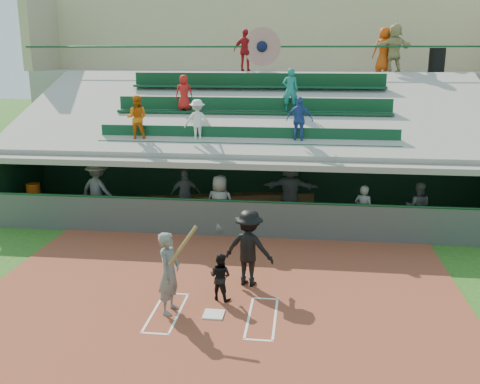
# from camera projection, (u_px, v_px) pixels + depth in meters

# --- Properties ---
(ground) EXTENTS (100.00, 100.00, 0.00)m
(ground) POSITION_uv_depth(u_px,v_px,m) (214.00, 316.00, 11.29)
(ground) COLOR #275718
(ground) RESTS_ON ground
(dirt_slab) EXTENTS (11.00, 9.00, 0.02)m
(dirt_slab) POSITION_uv_depth(u_px,v_px,m) (217.00, 305.00, 11.77)
(dirt_slab) COLOR brown
(dirt_slab) RESTS_ON ground
(home_plate) EXTENTS (0.43, 0.43, 0.03)m
(home_plate) POSITION_uv_depth(u_px,v_px,m) (214.00, 314.00, 11.28)
(home_plate) COLOR silver
(home_plate) RESTS_ON dirt_slab
(batters_box_chalk) EXTENTS (2.65, 1.85, 0.01)m
(batters_box_chalk) POSITION_uv_depth(u_px,v_px,m) (214.00, 315.00, 11.28)
(batters_box_chalk) COLOR silver
(batters_box_chalk) RESTS_ON dirt_slab
(dugout_floor) EXTENTS (16.00, 3.50, 0.04)m
(dugout_floor) POSITION_uv_depth(u_px,v_px,m) (248.00, 219.00, 17.77)
(dugout_floor) COLOR gray
(dugout_floor) RESTS_ON ground
(concourse_slab) EXTENTS (20.00, 3.00, 4.60)m
(concourse_slab) POSITION_uv_depth(u_px,v_px,m) (264.00, 124.00, 23.66)
(concourse_slab) COLOR gray
(concourse_slab) RESTS_ON ground
(grandstand) EXTENTS (20.40, 10.40, 7.80)m
(grandstand) POSITION_uv_depth(u_px,v_px,m) (258.00, 135.00, 20.80)
(grandstand) COLOR #484D48
(grandstand) RESTS_ON ground
(batter_at_plate) EXTENTS (0.89, 0.78, 1.95)m
(batter_at_plate) POSITION_uv_depth(u_px,v_px,m) (169.00, 272.00, 11.21)
(batter_at_plate) COLOR #585A55
(batter_at_plate) RESTS_ON dirt_slab
(catcher) EXTENTS (0.64, 0.57, 1.08)m
(catcher) POSITION_uv_depth(u_px,v_px,m) (220.00, 277.00, 11.89)
(catcher) COLOR black
(catcher) RESTS_ON dirt_slab
(home_umpire) EXTENTS (1.32, 0.95, 1.84)m
(home_umpire) POSITION_uv_depth(u_px,v_px,m) (249.00, 248.00, 12.57)
(home_umpire) COLOR black
(home_umpire) RESTS_ON dirt_slab
(dugout_bench) EXTENTS (15.94, 4.60, 0.49)m
(dugout_bench) POSITION_uv_depth(u_px,v_px,m) (256.00, 201.00, 18.97)
(dugout_bench) COLOR olive
(dugout_bench) RESTS_ON dugout_floor
(white_table) EXTENTS (0.90, 0.77, 0.67)m
(white_table) POSITION_uv_depth(u_px,v_px,m) (38.00, 206.00, 18.03)
(white_table) COLOR white
(white_table) RESTS_ON dugout_floor
(water_cooler) EXTENTS (0.44, 0.44, 0.44)m
(water_cooler) POSITION_uv_depth(u_px,v_px,m) (33.00, 190.00, 17.83)
(water_cooler) COLOR #C34C0B
(water_cooler) RESTS_ON white_table
(dugout_player_a) EXTENTS (1.44, 1.10, 1.97)m
(dugout_player_a) POSITION_uv_depth(u_px,v_px,m) (98.00, 190.00, 17.46)
(dugout_player_a) COLOR #5D615B
(dugout_player_a) RESTS_ON dugout_floor
(dugout_player_b) EXTENTS (1.06, 0.66, 1.68)m
(dugout_player_b) POSITION_uv_depth(u_px,v_px,m) (186.00, 194.00, 17.48)
(dugout_player_b) COLOR #61635E
(dugout_player_b) RESTS_ON dugout_floor
(dugout_player_c) EXTENTS (0.96, 0.70, 1.80)m
(dugout_player_c) POSITION_uv_depth(u_px,v_px,m) (220.00, 204.00, 16.14)
(dugout_player_c) COLOR #565853
(dugout_player_c) RESTS_ON dugout_floor
(dugout_player_d) EXTENTS (1.85, 0.68, 1.97)m
(dugout_player_d) POSITION_uv_depth(u_px,v_px,m) (290.00, 189.00, 17.54)
(dugout_player_d) COLOR #5F625D
(dugout_player_d) RESTS_ON dugout_floor
(dugout_player_e) EXTENTS (0.68, 0.59, 1.56)m
(dugout_player_e) POSITION_uv_depth(u_px,v_px,m) (363.00, 211.00, 15.92)
(dugout_player_e) COLOR #5F615C
(dugout_player_e) RESTS_ON dugout_floor
(dugout_player_f) EXTENTS (0.86, 0.73, 1.55)m
(dugout_player_f) POSITION_uv_depth(u_px,v_px,m) (418.00, 207.00, 16.33)
(dugout_player_f) COLOR #575A55
(dugout_player_f) RESTS_ON dugout_floor
(trash_bin) EXTENTS (0.64, 0.64, 0.95)m
(trash_bin) POSITION_uv_depth(u_px,v_px,m) (437.00, 60.00, 21.51)
(trash_bin) COLOR black
(trash_bin) RESTS_ON concourse_slab
(concourse_staff_a) EXTENTS (1.01, 0.47, 1.69)m
(concourse_staff_a) POSITION_uv_depth(u_px,v_px,m) (246.00, 51.00, 21.56)
(concourse_staff_a) COLOR red
(concourse_staff_a) RESTS_ON concourse_slab
(concourse_staff_b) EXTENTS (0.95, 0.71, 1.77)m
(concourse_staff_b) POSITION_uv_depth(u_px,v_px,m) (384.00, 50.00, 21.47)
(concourse_staff_b) COLOR #D1450C
(concourse_staff_b) RESTS_ON concourse_slab
(concourse_staff_c) EXTENTS (1.84, 1.24, 1.90)m
(concourse_staff_c) POSITION_uv_depth(u_px,v_px,m) (394.00, 48.00, 21.21)
(concourse_staff_c) COLOR tan
(concourse_staff_c) RESTS_ON concourse_slab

